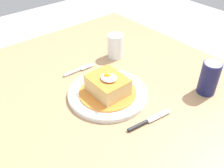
% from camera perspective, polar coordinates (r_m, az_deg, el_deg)
% --- Properties ---
extents(dining_table, '(1.25, 0.98, 0.76)m').
position_cam_1_polar(dining_table, '(0.98, 2.54, -7.15)').
color(dining_table, '#A87F56').
rests_on(dining_table, ground_plane).
extents(main_plate, '(0.29, 0.29, 0.02)m').
position_cam_1_polar(main_plate, '(0.90, -0.98, -2.06)').
color(main_plate, white).
rests_on(main_plate, dining_table).
extents(sandwich_meal, '(0.21, 0.21, 0.09)m').
position_cam_1_polar(sandwich_meal, '(0.88, -0.99, -0.48)').
color(sandwich_meal, orange).
rests_on(sandwich_meal, main_plate).
extents(fork, '(0.02, 0.14, 0.01)m').
position_cam_1_polar(fork, '(1.03, -8.09, 3.06)').
color(fork, silver).
rests_on(fork, dining_table).
extents(knife, '(0.04, 0.17, 0.01)m').
position_cam_1_polar(knife, '(0.80, 7.31, -8.76)').
color(knife, '#262628').
rests_on(knife, dining_table).
extents(soda_can, '(0.07, 0.07, 0.12)m').
position_cam_1_polar(soda_can, '(0.95, 21.30, 1.26)').
color(soda_can, '#191E51').
rests_on(soda_can, dining_table).
extents(drinking_glass, '(0.07, 0.07, 0.10)m').
position_cam_1_polar(drinking_glass, '(1.10, 0.74, 8.31)').
color(drinking_glass, '#3F2314').
rests_on(drinking_glass, dining_table).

